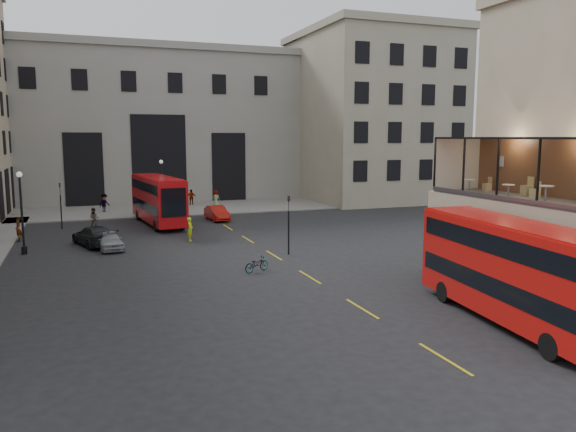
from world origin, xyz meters
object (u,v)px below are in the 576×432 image
object	(u,v)px
cafe_chair_c	(527,190)
cafe_chair_d	(487,187)
car_c	(94,236)
cafe_table_far	(469,184)
street_lamp_a	(22,217)
bicycle	(257,264)
bus_far	(158,198)
pedestrian_d	(216,198)
pedestrian_e	(18,230)
bus_near	(513,267)
street_lamp_b	(162,190)
cafe_table_mid	(508,189)
pedestrian_b	(104,203)
car_b	(217,213)
pedestrian_c	(192,198)
car_a	(109,240)
traffic_light_near	(289,217)
cafe_chair_b	(535,193)
cyclist	(190,229)
traffic_light_far	(60,200)
pedestrian_a	(94,218)

from	to	relation	value
cafe_chair_c	cafe_chair_d	distance (m)	2.67
car_c	cafe_table_far	xyz separation A→B (m)	(18.39, -16.48, 4.37)
street_lamp_a	bicycle	world-z (taller)	street_lamp_a
bus_far	cafe_chair_c	size ratio (longest dim) A/B	11.33
pedestrian_d	cafe_chair_d	bearing A→B (deg)	141.55
pedestrian_d	pedestrian_e	size ratio (longest dim) A/B	1.02
bus_near	cafe_chair_d	xyz separation A→B (m)	(4.69, 7.34, 2.49)
street_lamp_b	bus_far	size ratio (longest dim) A/B	0.50
cafe_table_mid	cafe_chair_d	xyz separation A→B (m)	(1.97, 3.82, -0.24)
street_lamp_b	bicycle	size ratio (longest dim) A/B	3.26
pedestrian_b	pedestrian_d	distance (m)	11.71
car_c	street_lamp_b	bearing A→B (deg)	-131.95
bus_far	car_b	distance (m)	5.62
pedestrian_c	car_a	bearing A→B (deg)	63.42
pedestrian_c	bicycle	bearing A→B (deg)	82.87
cafe_chair_c	cafe_table_far	bearing A→B (deg)	133.39
pedestrian_e	cafe_table_far	size ratio (longest dim) A/B	2.47
car_a	pedestrian_d	xyz separation A→B (m)	(12.13, 20.77, 0.25)
cafe_table_mid	car_a	bearing A→B (deg)	133.81
traffic_light_near	bus_near	world-z (taller)	bus_near
bicycle	pedestrian_c	distance (m)	31.83
car_a	pedestrian_c	world-z (taller)	pedestrian_c
bicycle	bus_far	bearing A→B (deg)	-15.21
pedestrian_b	cafe_chair_b	world-z (taller)	cafe_chair_b
car_c	bicycle	world-z (taller)	car_c
car_a	car_b	bearing A→B (deg)	39.59
car_b	pedestrian_e	size ratio (longest dim) A/B	2.29
traffic_light_near	bus_far	xyz separation A→B (m)	(-6.21, 15.62, -0.10)
car_b	cafe_table_mid	distance (m)	29.84
cyclist	cafe_chair_b	world-z (taller)	cafe_chair_b
traffic_light_far	street_lamp_a	bearing A→B (deg)	-101.31
traffic_light_far	pedestrian_b	size ratio (longest dim) A/B	2.00
pedestrian_c	cafe_chair_d	world-z (taller)	cafe_chair_d
cafe_table_mid	cafe_chair_b	size ratio (longest dim) A/B	0.91
bus_far	car_b	bearing A→B (deg)	7.42
traffic_light_far	car_a	size ratio (longest dim) A/B	1.02
cafe_chair_d	bus_far	bearing A→B (deg)	121.27
cafe_chair_d	pedestrian_b	bearing A→B (deg)	119.09
pedestrian_c	cafe_chair_b	distance (m)	41.31
pedestrian_c	cafe_table_far	distance (m)	38.11
cafe_table_far	car_c	bearing A→B (deg)	138.12
pedestrian_d	cafe_chair_d	world-z (taller)	cafe_chair_d
traffic_light_near	cafe_table_mid	size ratio (longest dim) A/B	5.39
cyclist	pedestrian_d	world-z (taller)	pedestrian_d
pedestrian_a	cafe_chair_d	world-z (taller)	cafe_chair_d
cafe_table_far	bus_near	bearing A→B (deg)	-114.17
car_c	cyclist	distance (m)	6.59
pedestrian_c	street_lamp_a	bearing A→B (deg)	52.75
pedestrian_b	cafe_chair_d	world-z (taller)	cafe_chair_d
bicycle	pedestrian_d	size ratio (longest dim) A/B	0.93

